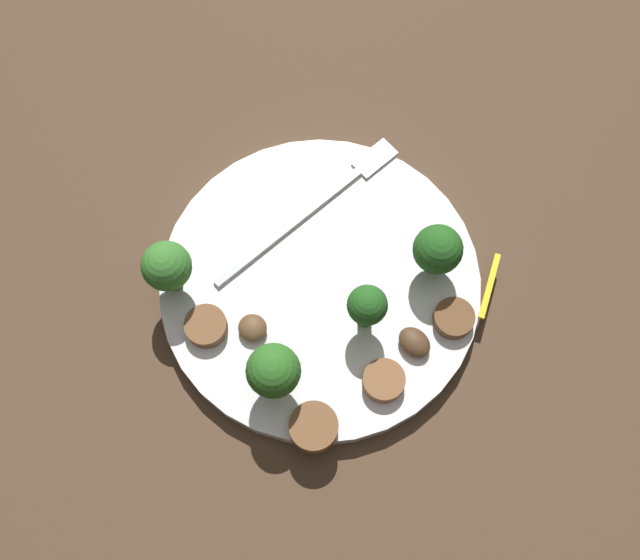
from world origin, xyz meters
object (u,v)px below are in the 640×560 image
at_px(sausage_slice_0, 384,381).
at_px(mushroom_4, 252,328).
at_px(pepper_strip_0, 489,286).
at_px(mushroom_3, 414,342).
at_px(broccoli_floret_0, 438,250).
at_px(broccoli_floret_3, 167,267).
at_px(broccoli_floret_2, 362,311).
at_px(broccoli_floret_1, 273,371).
at_px(sausage_slice_2, 454,318).
at_px(sausage_slice_3, 206,326).
at_px(sausage_slice_1, 314,427).
at_px(fork, 320,202).
at_px(plate, 320,284).

height_order(sausage_slice_0, mushroom_4, same).
relative_size(sausage_slice_0, pepper_strip_0, 0.57).
distance_m(sausage_slice_0, mushroom_3, 0.04).
distance_m(broccoli_floret_0, broccoli_floret_3, 0.19).
relative_size(broccoli_floret_2, broccoli_floret_3, 0.94).
xyz_separation_m(broccoli_floret_1, broccoli_floret_2, (0.07, -0.01, -0.00)).
height_order(broccoli_floret_0, mushroom_3, broccoli_floret_0).
xyz_separation_m(broccoli_floret_3, pepper_strip_0, (0.16, -0.17, -0.03)).
xyz_separation_m(sausage_slice_2, sausage_slice_3, (-0.13, 0.12, 0.00)).
bearing_deg(sausage_slice_1, broccoli_floret_2, 20.53).
bearing_deg(sausage_slice_0, mushroom_3, 5.26).
xyz_separation_m(fork, broccoli_floret_3, (-0.12, 0.03, 0.03)).
bearing_deg(fork, sausage_slice_2, -85.94).
height_order(broccoli_floret_2, sausage_slice_1, broccoli_floret_2).
bearing_deg(broccoli_floret_3, sausage_slice_0, -71.51).
height_order(plate, sausage_slice_3, sausage_slice_3).
bearing_deg(pepper_strip_0, mushroom_3, 171.98).
relative_size(sausage_slice_1, sausage_slice_2, 1.15).
distance_m(broccoli_floret_0, broccoli_floret_2, 0.07).
bearing_deg(pepper_strip_0, plate, 132.15).
bearing_deg(sausage_slice_0, broccoli_floret_1, 135.04).
bearing_deg(fork, broccoli_floret_1, -143.75).
height_order(mushroom_3, mushroom_4, same).
bearing_deg(broccoli_floret_0, sausage_slice_1, -171.41).
bearing_deg(mushroom_4, mushroom_3, -50.79).
distance_m(plate, broccoli_floret_3, 0.12).
bearing_deg(broccoli_floret_2, fork, 60.90).
height_order(broccoli_floret_0, sausage_slice_3, broccoli_floret_0).
distance_m(broccoli_floret_1, mushroom_4, 0.05).
bearing_deg(sausage_slice_1, broccoli_floret_3, 88.39).
xyz_separation_m(broccoli_floret_0, broccoli_floret_1, (-0.15, 0.02, 0.00)).
distance_m(sausage_slice_0, sausage_slice_3, 0.13).
relative_size(fork, broccoli_floret_3, 3.27).
xyz_separation_m(fork, sausage_slice_2, (0.00, -0.14, 0.00)).
relative_size(sausage_slice_0, sausage_slice_3, 0.98).
xyz_separation_m(plate, mushroom_4, (-0.06, 0.01, 0.01)).
distance_m(sausage_slice_2, pepper_strip_0, 0.04).
relative_size(plate, mushroom_3, 9.56).
height_order(sausage_slice_0, sausage_slice_3, same).
relative_size(broccoli_floret_1, broccoli_floret_2, 1.11).
height_order(broccoli_floret_2, broccoli_floret_3, broccoli_floret_3).
height_order(plate, sausage_slice_0, sausage_slice_0).
distance_m(broccoli_floret_2, mushroom_4, 0.08).
bearing_deg(pepper_strip_0, sausage_slice_2, 177.00).
distance_m(sausage_slice_1, mushroom_3, 0.10).
relative_size(broccoli_floret_2, mushroom_3, 2.03).
bearing_deg(mushroom_4, broccoli_floret_2, -42.90).
distance_m(plate, mushroom_3, 0.09).
height_order(broccoli_floret_1, pepper_strip_0, broccoli_floret_1).
distance_m(plate, sausage_slice_0, 0.09).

